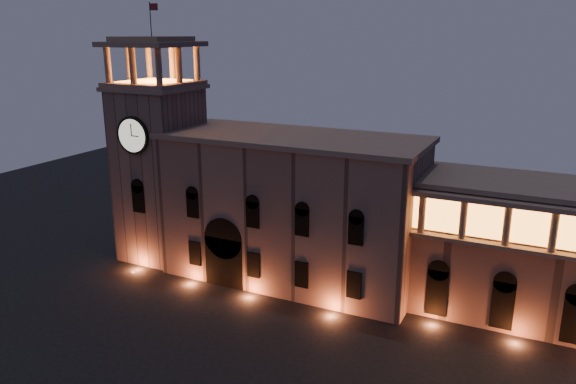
# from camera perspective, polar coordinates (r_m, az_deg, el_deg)

# --- Properties ---
(ground) EXTENTS (160.00, 160.00, 0.00)m
(ground) POSITION_cam_1_polar(r_m,az_deg,el_deg) (52.16, -8.41, -17.97)
(ground) COLOR black
(ground) RESTS_ON ground
(government_building) EXTENTS (30.80, 12.80, 17.60)m
(government_building) POSITION_cam_1_polar(r_m,az_deg,el_deg) (66.53, 0.37, -1.69)
(government_building) COLOR #795C4F
(government_building) RESTS_ON ground
(clock_tower) EXTENTS (9.80, 9.80, 32.40)m
(clock_tower) POSITION_cam_1_polar(r_m,az_deg,el_deg) (74.32, -12.90, 2.78)
(clock_tower) COLOR #795C4F
(clock_tower) RESTS_ON ground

